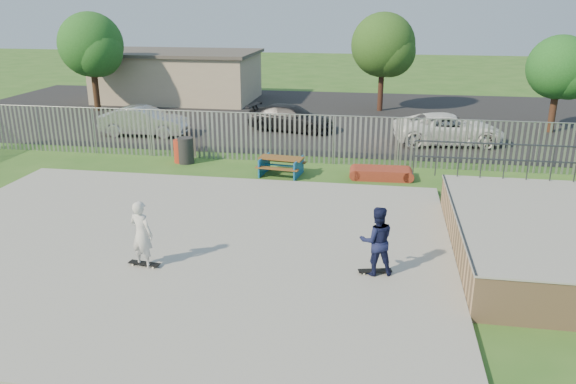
% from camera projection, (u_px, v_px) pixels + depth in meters
% --- Properties ---
extents(ground, '(120.00, 120.00, 0.00)m').
position_uv_depth(ground, '(169.00, 248.00, 15.14)').
color(ground, '#326221').
rests_on(ground, ground).
extents(concrete_slab, '(15.00, 12.00, 0.15)m').
position_uv_depth(concrete_slab, '(169.00, 246.00, 15.12)').
color(concrete_slab, '#A0A09B').
rests_on(concrete_slab, ground).
extents(quarter_pipe, '(5.50, 7.05, 2.19)m').
position_uv_depth(quarter_pipe, '(533.00, 237.00, 14.45)').
color(quarter_pipe, tan).
rests_on(quarter_pipe, ground).
extents(fence, '(26.04, 16.02, 2.00)m').
position_uv_depth(fence, '(245.00, 167.00, 18.94)').
color(fence, gray).
rests_on(fence, ground).
extents(picnic_table, '(1.81, 1.56, 0.70)m').
position_uv_depth(picnic_table, '(281.00, 166.00, 21.41)').
color(picnic_table, brown).
rests_on(picnic_table, ground).
extents(funbox, '(2.00, 1.06, 0.39)m').
position_uv_depth(funbox, '(381.00, 173.00, 21.05)').
color(funbox, maroon).
rests_on(funbox, ground).
extents(trash_bin_red, '(0.57, 0.57, 0.95)m').
position_uv_depth(trash_bin_red, '(181.00, 151.00, 23.08)').
color(trash_bin_red, '#AD2F1A').
rests_on(trash_bin_red, ground).
extents(trash_bin_grey, '(0.64, 0.64, 1.07)m').
position_uv_depth(trash_bin_grey, '(186.00, 150.00, 22.94)').
color(trash_bin_grey, '#252527').
rests_on(trash_bin_grey, ground).
extents(parking_lot, '(40.00, 18.00, 0.02)m').
position_uv_depth(parking_lot, '(287.00, 115.00, 32.87)').
color(parking_lot, black).
rests_on(parking_lot, ground).
extents(car_silver, '(4.32, 1.63, 1.41)m').
position_uv_depth(car_silver, '(144.00, 121.00, 27.58)').
color(car_silver, silver).
rests_on(car_silver, parking_lot).
extents(car_dark, '(4.72, 2.60, 1.30)m').
position_uv_depth(car_dark, '(291.00, 118.00, 28.62)').
color(car_dark, black).
rests_on(car_dark, parking_lot).
extents(car_white, '(5.28, 2.92, 1.40)m').
position_uv_depth(car_white, '(449.00, 129.00, 25.93)').
color(car_white, white).
rests_on(car_white, parking_lot).
extents(building, '(10.40, 6.40, 3.20)m').
position_uv_depth(building, '(178.00, 76.00, 37.34)').
color(building, tan).
rests_on(building, ground).
extents(tree_left, '(3.75, 3.75, 5.78)m').
position_uv_depth(tree_left, '(91.00, 45.00, 32.84)').
color(tree_left, '#432A1A').
rests_on(tree_left, ground).
extents(tree_mid, '(3.73, 3.73, 5.76)m').
position_uv_depth(tree_mid, '(383.00, 45.00, 32.81)').
color(tree_mid, '#3E2219').
rests_on(tree_mid, ground).
extents(tree_right, '(3.12, 3.12, 4.81)m').
position_uv_depth(tree_right, '(559.00, 68.00, 27.48)').
color(tree_right, '#45291B').
rests_on(tree_right, ground).
extents(skateboard_a, '(0.82, 0.38, 0.08)m').
position_uv_depth(skateboard_a, '(375.00, 272.00, 13.43)').
color(skateboard_a, black).
rests_on(skateboard_a, concrete_slab).
extents(skateboard_b, '(0.82, 0.29, 0.08)m').
position_uv_depth(skateboard_b, '(144.00, 264.00, 13.81)').
color(skateboard_b, black).
rests_on(skateboard_b, concrete_slab).
extents(skater_navy, '(0.95, 0.81, 1.69)m').
position_uv_depth(skater_navy, '(377.00, 241.00, 13.17)').
color(skater_navy, '#14193E').
rests_on(skater_navy, concrete_slab).
extents(skater_white, '(0.71, 0.56, 1.69)m').
position_uv_depth(skater_white, '(142.00, 234.00, 13.55)').
color(skater_white, silver).
rests_on(skater_white, concrete_slab).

